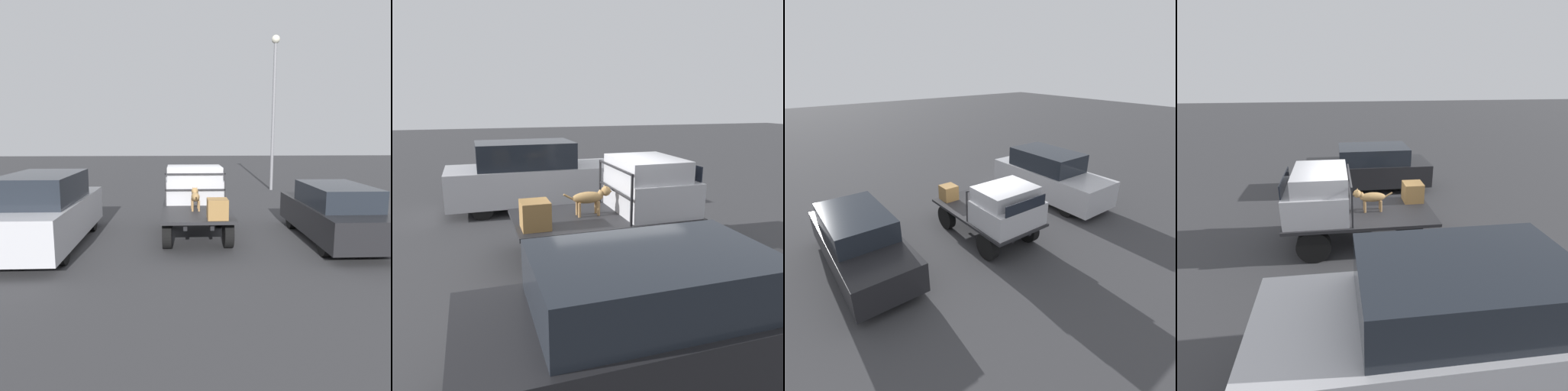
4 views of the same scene
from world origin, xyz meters
TOP-DOWN VIEW (x-y plane):
  - ground_plane at (0.00, 0.00)m, footprint 80.00×80.00m
  - flatbed_truck at (0.00, 0.00)m, footprint 3.72×1.95m
  - truck_cab at (1.02, 0.00)m, footprint 1.51×1.83m
  - truck_headboard at (0.24, 0.00)m, footprint 0.04×1.83m
  - dog at (-0.25, 0.02)m, footprint 1.05×0.24m
  - cargo_crate at (-1.50, -0.49)m, footprint 0.52×0.52m
  - parked_sedan at (-0.66, -3.85)m, footprint 4.56×1.74m
  - parked_pickup_far at (-0.85, 4.02)m, footprint 5.04×1.89m
  - light_pole_near at (9.14, -4.50)m, footprint 0.43×0.43m

SIDE VIEW (x-z plane):
  - ground_plane at x=0.00m, z-range 0.00..0.00m
  - flatbed_truck at x=0.00m, z-range 0.18..1.05m
  - parked_sedan at x=-0.66m, z-range 0.00..1.64m
  - parked_pickup_far at x=-0.85m, z-range -0.02..1.98m
  - cargo_crate at x=-1.50m, z-range 0.87..1.39m
  - dog at x=-0.25m, z-range 0.94..1.56m
  - truck_cab at x=1.02m, z-range 0.84..1.98m
  - truck_headboard at x=0.24m, z-range 1.02..2.02m
  - light_pole_near at x=9.14m, z-range 0.95..8.90m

